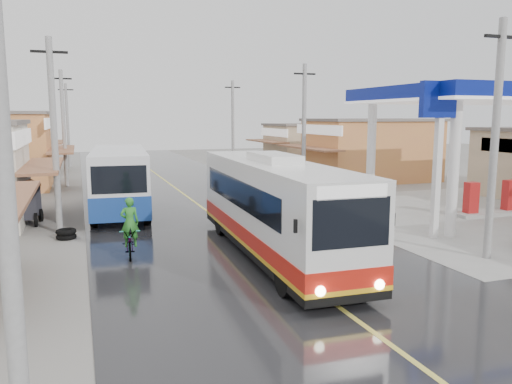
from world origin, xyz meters
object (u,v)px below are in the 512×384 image
at_px(cyclist, 130,237).
at_px(tricycle_near, 17,201).
at_px(second_bus, 120,179).
at_px(tricycle_far, 20,198).
at_px(tyre_stack, 66,234).
at_px(coach_bus, 273,207).

height_order(cyclist, tricycle_near, cyclist).
xyz_separation_m(second_bus, tricycle_near, (-4.64, -1.43, -0.65)).
distance_m(tricycle_far, tyre_stack, 5.21).
relative_size(cyclist, tyre_stack, 2.69).
bearing_deg(second_bus, cyclist, -88.06).
relative_size(tricycle_near, tyre_stack, 3.07).
distance_m(tricycle_near, tyre_stack, 4.38).
bearing_deg(tyre_stack, tricycle_far, 113.88).
distance_m(cyclist, tricycle_near, 8.39).
bearing_deg(second_bus, tricycle_far, -169.91).
height_order(second_bus, tyre_stack, second_bus).
bearing_deg(coach_bus, cyclist, 165.13).
bearing_deg(tyre_stack, cyclist, -57.93).
distance_m(coach_bus, tyre_stack, 8.64).
bearing_deg(tyre_stack, tricycle_near, 119.46).
bearing_deg(cyclist, coach_bus, -13.07).
height_order(tricycle_near, tricycle_far, tricycle_near).
bearing_deg(coach_bus, tricycle_near, 138.42).
height_order(coach_bus, tricycle_near, coach_bus).
distance_m(coach_bus, cyclist, 5.09).
relative_size(tricycle_near, tricycle_far, 0.98).
bearing_deg(tricycle_far, coach_bus, -63.19).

